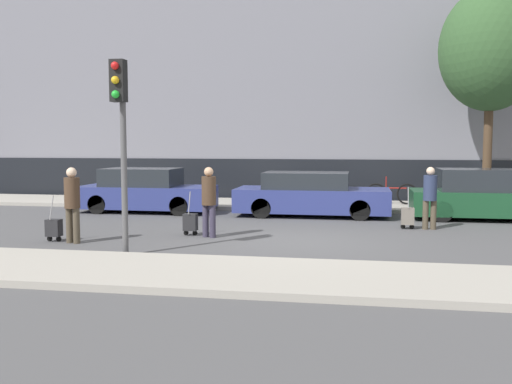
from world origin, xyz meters
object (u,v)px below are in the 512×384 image
(trolley_center, at_px, (190,222))
(parked_bicycle, at_px, (391,193))
(parked_car_0, at_px, (146,192))
(trolley_left, at_px, (54,228))
(parked_car_1, at_px, (311,195))
(traffic_light, at_px, (121,118))
(pedestrian_left, at_px, (72,200))
(pedestrian_center, at_px, (209,198))
(bare_tree_near_crossing, at_px, (491,49))
(pedestrian_right, at_px, (430,194))
(parked_car_2, at_px, (483,196))
(trolley_right, at_px, (408,216))

(trolley_center, relative_size, parked_bicycle, 0.60)
(parked_car_0, height_order, trolley_left, parked_car_0)
(parked_car_1, xyz_separation_m, traffic_light, (-3.13, -6.91, 2.08))
(pedestrian_left, xyz_separation_m, traffic_light, (1.71, -1.21, 1.76))
(trolley_center, bearing_deg, parked_car_1, 58.74)
(parked_car_0, height_order, pedestrian_center, pedestrian_center)
(parked_car_0, distance_m, pedestrian_left, 5.82)
(pedestrian_center, relative_size, trolley_center, 1.56)
(parked_car_1, relative_size, trolley_left, 4.44)
(trolley_left, bearing_deg, trolley_center, 25.84)
(traffic_light, xyz_separation_m, bare_tree_near_crossing, (8.70, 9.24, 2.51))
(parked_car_0, xyz_separation_m, trolley_center, (2.79, -4.30, -0.34))
(pedestrian_right, bearing_deg, pedestrian_left, -160.37)
(parked_car_2, relative_size, bare_tree_near_crossing, 0.59)
(pedestrian_left, distance_m, bare_tree_near_crossing, 13.82)
(bare_tree_near_crossing, bearing_deg, parked_car_2, -103.67)
(parked_car_2, bearing_deg, parked_bicycle, 132.68)
(parked_car_0, bearing_deg, traffic_light, -72.35)
(trolley_center, bearing_deg, pedestrian_left, -146.84)
(parked_car_2, relative_size, trolley_left, 4.00)
(parked_car_1, relative_size, pedestrian_right, 2.87)
(parked_car_2, relative_size, pedestrian_center, 2.51)
(pedestrian_left, relative_size, trolley_left, 1.62)
(parked_car_0, distance_m, traffic_light, 7.63)
(trolley_right, height_order, bare_tree_near_crossing, bare_tree_near_crossing)
(parked_car_1, bearing_deg, parked_car_2, 0.43)
(pedestrian_center, xyz_separation_m, pedestrian_right, (5.29, 2.20, -0.03))
(pedestrian_right, bearing_deg, pedestrian_center, -161.18)
(pedestrian_left, bearing_deg, bare_tree_near_crossing, 50.87)
(pedestrian_left, distance_m, pedestrian_right, 8.80)
(pedestrian_left, bearing_deg, traffic_light, -22.13)
(parked_car_2, height_order, bare_tree_near_crossing, bare_tree_near_crossing)
(pedestrian_right, bearing_deg, parked_car_2, 48.01)
(trolley_center, height_order, parked_bicycle, parked_bicycle)
(trolley_left, height_order, trolley_right, trolley_right)
(parked_car_2, distance_m, trolley_right, 3.27)
(traffic_light, bearing_deg, trolley_left, 149.22)
(pedestrian_left, xyz_separation_m, pedestrian_center, (2.79, 1.29, -0.02))
(parked_car_1, height_order, bare_tree_near_crossing, bare_tree_near_crossing)
(pedestrian_right, relative_size, parked_bicycle, 0.91)
(traffic_light, bearing_deg, parked_car_1, 65.65)
(trolley_center, distance_m, bare_tree_near_crossing, 11.53)
(parked_car_1, distance_m, trolley_left, 7.75)
(parked_car_2, height_order, pedestrian_left, pedestrian_left)
(parked_car_0, bearing_deg, parked_car_2, -0.24)
(parked_bicycle, height_order, bare_tree_near_crossing, bare_tree_near_crossing)
(parked_car_2, bearing_deg, trolley_left, -151.59)
(pedestrian_right, bearing_deg, trolley_left, -162.40)
(pedestrian_left, bearing_deg, trolley_left, -179.92)
(traffic_light, xyz_separation_m, parked_bicycle, (5.69, 9.61, -2.23))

